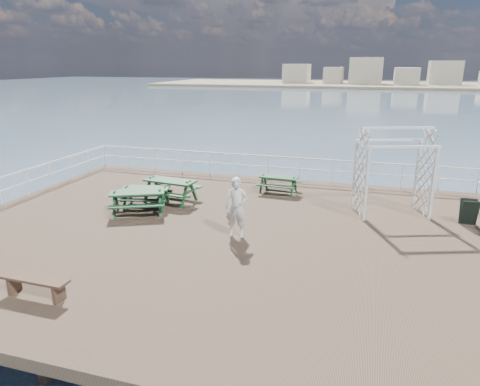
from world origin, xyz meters
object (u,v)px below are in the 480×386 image
at_px(picnic_table_b, 170,186).
at_px(picnic_table_c, 279,181).
at_px(trellis_arbor, 393,176).
at_px(picnic_table_a, 138,197).
at_px(person, 237,207).
at_px(picnic_table_d, 146,193).
at_px(flat_bench_near, 35,282).

xyz_separation_m(picnic_table_b, picnic_table_c, (3.82, 2.41, -0.13)).
height_order(picnic_table_b, trellis_arbor, trellis_arbor).
relative_size(picnic_table_a, person, 1.25).
bearing_deg(trellis_arbor, picnic_table_b, 166.85).
bearing_deg(person, picnic_table_d, 148.90).
relative_size(picnic_table_c, person, 0.88).
relative_size(picnic_table_d, trellis_arbor, 0.64).
height_order(picnic_table_a, flat_bench_near, picnic_table_a).
distance_m(picnic_table_b, trellis_arbor, 8.30).
xyz_separation_m(picnic_table_a, picnic_table_d, (-0.09, 0.76, -0.05)).
relative_size(picnic_table_b, trellis_arbor, 0.70).
distance_m(picnic_table_d, person, 4.52).
relative_size(picnic_table_a, picnic_table_d, 1.17).
relative_size(picnic_table_d, person, 1.06).
bearing_deg(picnic_table_b, flat_bench_near, -81.77).
bearing_deg(person, picnic_table_b, 135.45).
distance_m(trellis_arbor, person, 5.90).
relative_size(trellis_arbor, person, 1.65).
bearing_deg(picnic_table_d, picnic_table_b, 42.56).
distance_m(picnic_table_b, picnic_table_c, 4.52).
height_order(flat_bench_near, person, person).
xyz_separation_m(picnic_table_d, flat_bench_near, (0.74, -6.61, -0.18)).
bearing_deg(picnic_table_b, picnic_table_d, -116.90).
height_order(flat_bench_near, trellis_arbor, trellis_arbor).
xyz_separation_m(trellis_arbor, person, (-4.67, -3.58, -0.44)).
height_order(picnic_table_a, picnic_table_c, picnic_table_a).
bearing_deg(picnic_table_b, person, -29.82).
distance_m(picnic_table_a, person, 4.18).
bearing_deg(trellis_arbor, picnic_table_c, 141.73).
height_order(picnic_table_b, flat_bench_near, picnic_table_b).
distance_m(picnic_table_b, flat_bench_near, 7.49).
bearing_deg(picnic_table_c, picnic_table_d, -139.14).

